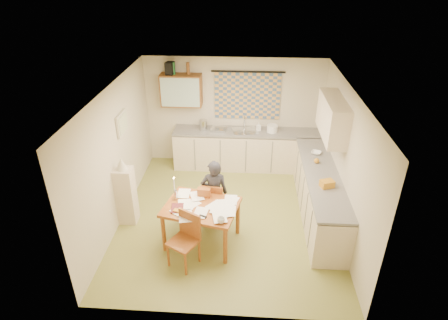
# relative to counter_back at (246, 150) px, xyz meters

# --- Properties ---
(floor) EXTENTS (4.00, 4.50, 0.02)m
(floor) POSITION_rel_counter_back_xyz_m (-0.31, -1.95, -0.46)
(floor) COLOR olive
(floor) RESTS_ON ground
(ceiling) EXTENTS (4.00, 4.50, 0.02)m
(ceiling) POSITION_rel_counter_back_xyz_m (-0.31, -1.95, 2.06)
(ceiling) COLOR white
(ceiling) RESTS_ON floor
(wall_back) EXTENTS (4.00, 0.02, 2.50)m
(wall_back) POSITION_rel_counter_back_xyz_m (-0.31, 0.31, 0.80)
(wall_back) COLOR beige
(wall_back) RESTS_ON floor
(wall_front) EXTENTS (4.00, 0.02, 2.50)m
(wall_front) POSITION_rel_counter_back_xyz_m (-0.31, -4.21, 0.80)
(wall_front) COLOR beige
(wall_front) RESTS_ON floor
(wall_left) EXTENTS (0.02, 4.50, 2.50)m
(wall_left) POSITION_rel_counter_back_xyz_m (-2.32, -1.95, 0.80)
(wall_left) COLOR beige
(wall_left) RESTS_ON floor
(wall_right) EXTENTS (0.02, 4.50, 2.50)m
(wall_right) POSITION_rel_counter_back_xyz_m (1.70, -1.95, 0.80)
(wall_right) COLOR beige
(wall_right) RESTS_ON floor
(window_blind) EXTENTS (1.45, 0.03, 1.05)m
(window_blind) POSITION_rel_counter_back_xyz_m (-0.01, 0.27, 1.20)
(window_blind) COLOR #39567D
(window_blind) RESTS_ON wall_back
(curtain_rod) EXTENTS (1.60, 0.04, 0.04)m
(curtain_rod) POSITION_rel_counter_back_xyz_m (-0.01, 0.25, 1.75)
(curtain_rod) COLOR black
(curtain_rod) RESTS_ON wall_back
(wall_cabinet) EXTENTS (0.90, 0.34, 0.70)m
(wall_cabinet) POSITION_rel_counter_back_xyz_m (-1.46, 0.13, 1.35)
(wall_cabinet) COLOR brown
(wall_cabinet) RESTS_ON wall_back
(wall_cabinet_glass) EXTENTS (0.84, 0.02, 0.64)m
(wall_cabinet_glass) POSITION_rel_counter_back_xyz_m (-1.46, -0.04, 1.35)
(wall_cabinet_glass) COLOR #99B2A5
(wall_cabinet_glass) RESTS_ON wall_back
(upper_cabinet_right) EXTENTS (0.34, 1.30, 0.70)m
(upper_cabinet_right) POSITION_rel_counter_back_xyz_m (1.52, -1.40, 1.40)
(upper_cabinet_right) COLOR beige
(upper_cabinet_right) RESTS_ON wall_right
(framed_print) EXTENTS (0.04, 0.50, 0.40)m
(framed_print) POSITION_rel_counter_back_xyz_m (-2.28, -1.55, 1.25)
(framed_print) COLOR beige
(framed_print) RESTS_ON wall_left
(print_canvas) EXTENTS (0.01, 0.42, 0.32)m
(print_canvas) POSITION_rel_counter_back_xyz_m (-2.25, -1.55, 1.25)
(print_canvas) COLOR #EAE8CE
(print_canvas) RESTS_ON wall_left
(counter_back) EXTENTS (3.30, 0.62, 0.92)m
(counter_back) POSITION_rel_counter_back_xyz_m (0.00, 0.00, 0.00)
(counter_back) COLOR beige
(counter_back) RESTS_ON floor
(counter_right) EXTENTS (0.62, 2.95, 0.92)m
(counter_right) POSITION_rel_counter_back_xyz_m (1.39, -1.76, -0.00)
(counter_right) COLOR beige
(counter_right) RESTS_ON floor
(stove) EXTENTS (0.56, 0.56, 0.87)m
(stove) POSITION_rel_counter_back_xyz_m (1.39, -2.86, -0.02)
(stove) COLOR white
(stove) RESTS_ON floor
(sink) EXTENTS (0.63, 0.55, 0.10)m
(sink) POSITION_rel_counter_back_xyz_m (-0.04, 0.00, 0.43)
(sink) COLOR silver
(sink) RESTS_ON counter_back
(tap) EXTENTS (0.03, 0.03, 0.28)m
(tap) POSITION_rel_counter_back_xyz_m (-0.06, 0.18, 0.61)
(tap) COLOR silver
(tap) RESTS_ON counter_back
(dish_rack) EXTENTS (0.38, 0.34, 0.06)m
(dish_rack) POSITION_rel_counter_back_xyz_m (-0.63, 0.00, 0.50)
(dish_rack) COLOR silver
(dish_rack) RESTS_ON counter_back
(kettle) EXTENTS (0.22, 0.22, 0.24)m
(kettle) POSITION_rel_counter_back_xyz_m (-0.98, 0.00, 0.59)
(kettle) COLOR silver
(kettle) RESTS_ON counter_back
(mixing_bowl) EXTENTS (0.28, 0.28, 0.16)m
(mixing_bowl) POSITION_rel_counter_back_xyz_m (0.57, 0.00, 0.55)
(mixing_bowl) COLOR white
(mixing_bowl) RESTS_ON counter_back
(soap_bottle) EXTENTS (0.14, 0.15, 0.19)m
(soap_bottle) POSITION_rel_counter_back_xyz_m (0.26, 0.05, 0.56)
(soap_bottle) COLOR white
(soap_bottle) RESTS_ON counter_back
(bowl) EXTENTS (0.33, 0.33, 0.05)m
(bowl) POSITION_rel_counter_back_xyz_m (1.39, -1.02, 0.49)
(bowl) COLOR white
(bowl) RESTS_ON counter_right
(orange_bag) EXTENTS (0.26, 0.22, 0.12)m
(orange_bag) POSITION_rel_counter_back_xyz_m (1.39, -2.23, 0.53)
(orange_bag) COLOR #C2801D
(orange_bag) RESTS_ON counter_right
(fruit_orange) EXTENTS (0.10, 0.10, 0.10)m
(fruit_orange) POSITION_rel_counter_back_xyz_m (1.34, -1.40, 0.52)
(fruit_orange) COLOR #C2801D
(fruit_orange) RESTS_ON counter_right
(speaker) EXTENTS (0.20, 0.23, 0.26)m
(speaker) POSITION_rel_counter_back_xyz_m (-1.68, 0.13, 1.83)
(speaker) COLOR black
(speaker) RESTS_ON wall_cabinet
(bottle_green) EXTENTS (0.09, 0.09, 0.26)m
(bottle_green) POSITION_rel_counter_back_xyz_m (-1.60, 0.13, 1.83)
(bottle_green) COLOR #195926
(bottle_green) RESTS_ON wall_cabinet
(bottle_brown) EXTENTS (0.08, 0.08, 0.26)m
(bottle_brown) POSITION_rel_counter_back_xyz_m (-1.29, 0.13, 1.83)
(bottle_brown) COLOR brown
(bottle_brown) RESTS_ON wall_cabinet
(dining_table) EXTENTS (1.35, 1.14, 0.75)m
(dining_table) POSITION_rel_counter_back_xyz_m (-0.71, -2.69, -0.07)
(dining_table) COLOR brown
(dining_table) RESTS_ON floor
(chair_far) EXTENTS (0.43, 0.43, 0.87)m
(chair_far) POSITION_rel_counter_back_xyz_m (-0.56, -2.13, -0.18)
(chair_far) COLOR brown
(chair_far) RESTS_ON floor
(chair_near) EXTENTS (0.56, 0.56, 0.91)m
(chair_near) POSITION_rel_counter_back_xyz_m (-0.93, -3.23, -0.17)
(chair_near) COLOR brown
(chair_near) RESTS_ON floor
(person) EXTENTS (0.54, 0.40, 1.32)m
(person) POSITION_rel_counter_back_xyz_m (-0.54, -2.18, 0.21)
(person) COLOR black
(person) RESTS_ON floor
(shelf_stand) EXTENTS (0.32, 0.30, 1.11)m
(shelf_stand) POSITION_rel_counter_back_xyz_m (-2.15, -2.20, 0.10)
(shelf_stand) COLOR beige
(shelf_stand) RESTS_ON floor
(lampshade) EXTENTS (0.20, 0.20, 0.22)m
(lampshade) POSITION_rel_counter_back_xyz_m (-2.15, -2.20, 0.77)
(lampshade) COLOR beige
(lampshade) RESTS_ON shelf_stand
(letter_rack) EXTENTS (0.23, 0.12, 0.16)m
(letter_rack) POSITION_rel_counter_back_xyz_m (-0.70, -2.41, 0.38)
(letter_rack) COLOR brown
(letter_rack) RESTS_ON dining_table
(mug) EXTENTS (0.12, 0.12, 0.09)m
(mug) POSITION_rel_counter_back_xyz_m (-0.35, -3.11, 0.35)
(mug) COLOR white
(mug) RESTS_ON dining_table
(magazine) EXTENTS (0.26, 0.31, 0.03)m
(magazine) POSITION_rel_counter_back_xyz_m (-1.19, -2.81, 0.31)
(magazine) COLOR maroon
(magazine) RESTS_ON dining_table
(book) EXTENTS (0.37, 0.38, 0.02)m
(book) POSITION_rel_counter_back_xyz_m (-1.12, -2.72, 0.31)
(book) COLOR #C2801D
(book) RESTS_ON dining_table
(orange_box) EXTENTS (0.14, 0.11, 0.04)m
(orange_box) POSITION_rel_counter_back_xyz_m (-1.08, -2.88, 0.32)
(orange_box) COLOR #C2801D
(orange_box) RESTS_ON dining_table
(eyeglasses) EXTENTS (0.14, 0.10, 0.02)m
(eyeglasses) POSITION_rel_counter_back_xyz_m (-0.65, -2.98, 0.31)
(eyeglasses) COLOR black
(eyeglasses) RESTS_ON dining_table
(candle_holder) EXTENTS (0.06, 0.06, 0.18)m
(candle_holder) POSITION_rel_counter_back_xyz_m (-1.16, -2.53, 0.39)
(candle_holder) COLOR silver
(candle_holder) RESTS_ON dining_table
(candle) EXTENTS (0.03, 0.03, 0.22)m
(candle) POSITION_rel_counter_back_xyz_m (-1.18, -2.51, 0.59)
(candle) COLOR white
(candle) RESTS_ON dining_table
(candle_flame) EXTENTS (0.02, 0.02, 0.02)m
(candle_flame) POSITION_rel_counter_back_xyz_m (-1.18, -2.50, 0.71)
(candle_flame) COLOR #FFCC66
(candle_flame) RESTS_ON dining_table
(papers) EXTENTS (1.14, 0.97, 0.03)m
(papers) POSITION_rel_counter_back_xyz_m (-0.61, -2.72, 0.31)
(papers) COLOR white
(papers) RESTS_ON dining_table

